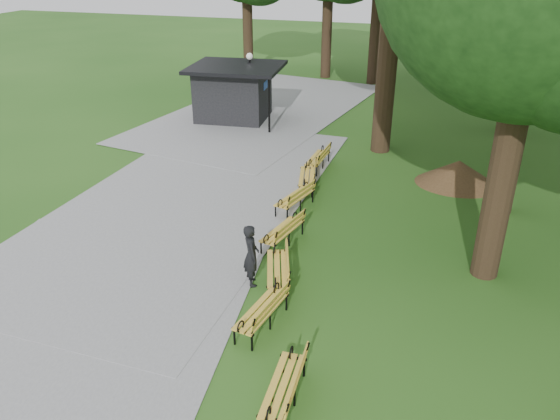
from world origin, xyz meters
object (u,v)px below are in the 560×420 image
(person, at_px, (251,255))
(bench_4, at_px, (295,198))
(bench_3, at_px, (282,231))
(bench_6, at_px, (318,158))
(bench_5, at_px, (307,176))
(kiosk, at_px, (233,92))
(bench_0, at_px, (283,386))
(bench_2, at_px, (277,268))
(dirt_mound, at_px, (458,172))
(lamp_post, at_px, (250,71))
(bench_1, at_px, (261,311))

(person, relative_size, bench_4, 0.89)
(bench_3, bearing_deg, person, 9.07)
(person, relative_size, bench_6, 0.89)
(bench_5, xyz_separation_m, bench_6, (-0.05, 1.89, 0.00))
(kiosk, xyz_separation_m, bench_0, (7.69, -17.31, -0.90))
(bench_0, distance_m, bench_2, 4.12)
(dirt_mound, relative_size, bench_3, 1.31)
(dirt_mound, bearing_deg, bench_5, -159.86)
(bench_3, bearing_deg, bench_6, -162.82)
(bench_5, bearing_deg, bench_4, -9.59)
(lamp_post, xyz_separation_m, bench_1, (5.90, -15.88, -1.82))
(bench_6, bearing_deg, bench_4, 5.43)
(bench_2, height_order, bench_6, same)
(bench_2, bearing_deg, bench_1, -11.96)
(dirt_mound, xyz_separation_m, bench_3, (-4.82, -6.08, -0.02))
(bench_1, distance_m, bench_6, 9.92)
(person, distance_m, bench_6, 8.27)
(bench_0, distance_m, bench_3, 6.15)
(kiosk, height_order, bench_6, kiosk)
(kiosk, xyz_separation_m, bench_2, (6.37, -13.40, -0.90))
(bench_3, bearing_deg, bench_4, -159.87)
(bench_2, distance_m, bench_3, 2.04)
(bench_1, bearing_deg, bench_6, -163.38)
(kiosk, relative_size, bench_0, 2.26)
(bench_3, xyz_separation_m, bench_5, (-0.34, 4.18, 0.00))
(bench_2, distance_m, bench_4, 4.35)
(person, distance_m, lamp_post, 15.22)
(dirt_mound, distance_m, bench_4, 6.33)
(bench_2, bearing_deg, person, -90.00)
(bench_6, bearing_deg, person, 5.11)
(dirt_mound, xyz_separation_m, bench_4, (-5.09, -3.77, -0.02))
(bench_0, bearing_deg, person, -154.15)
(bench_3, bearing_deg, dirt_mound, 155.11)
(bench_0, xyz_separation_m, bench_2, (-1.32, 3.91, 0.00))
(lamp_post, bearing_deg, person, -70.37)
(bench_0, relative_size, bench_1, 1.00)
(dirt_mound, bearing_deg, bench_2, -118.48)
(bench_0, height_order, bench_5, same)
(lamp_post, xyz_separation_m, bench_4, (5.00, -9.78, -1.82))
(kiosk, height_order, lamp_post, lamp_post)
(kiosk, bearing_deg, bench_2, -69.61)
(bench_2, bearing_deg, lamp_post, -175.74)
(bench_1, distance_m, bench_3, 3.85)
(dirt_mound, relative_size, bench_2, 1.31)
(bench_3, distance_m, bench_5, 4.20)
(lamp_post, bearing_deg, bench_1, -69.63)
(kiosk, relative_size, dirt_mound, 1.72)
(bench_0, bearing_deg, bench_4, -167.85)
(bench_0, xyz_separation_m, bench_1, (-1.14, 2.10, 0.00))
(bench_2, relative_size, bench_6, 1.00)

